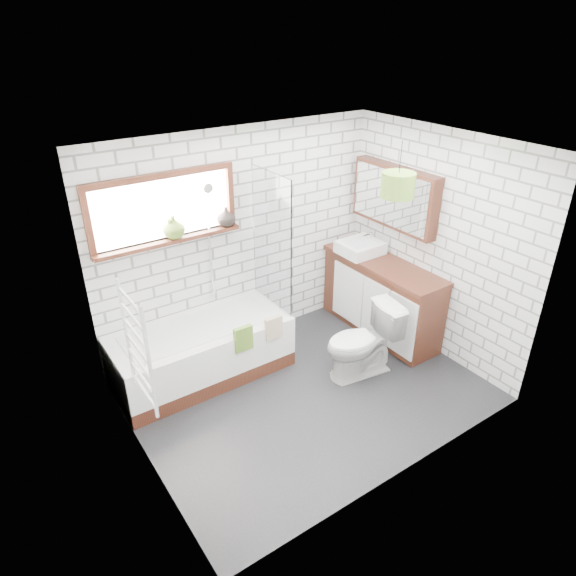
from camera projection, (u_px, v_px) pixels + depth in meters
floor at (308, 392)px, 5.34m from camera, size 3.40×2.60×0.01m
ceiling at (314, 150)px, 4.16m from camera, size 3.40×2.60×0.01m
wall_back at (241, 241)px, 5.70m from camera, size 3.40×0.01×2.50m
wall_front at (416, 354)px, 3.80m from camera, size 3.40×0.01×2.50m
wall_left at (131, 345)px, 3.90m from camera, size 0.01×2.60×2.50m
wall_right at (436, 245)px, 5.60m from camera, size 0.01×2.60×2.50m
window at (164, 209)px, 4.99m from camera, size 1.52×0.16×0.68m
towel_radiator at (138, 349)px, 3.95m from camera, size 0.06×0.52×1.00m
mirror_cabinet at (394, 197)px, 5.81m from camera, size 0.16×1.20×0.70m
shower_riser at (209, 242)px, 5.42m from camera, size 0.02×0.02×1.30m
bathtub at (202, 351)px, 5.47m from camera, size 1.86×0.82×0.60m
shower_screen at (272, 242)px, 5.43m from camera, size 0.02×0.72×1.50m
towel_green at (243, 339)px, 5.18m from camera, size 0.20×0.05×0.27m
towel_beige at (274, 328)px, 5.36m from camera, size 0.19×0.05×0.25m
vanity at (381, 297)px, 6.19m from camera, size 0.52×1.62×0.93m
basin at (360, 248)px, 6.17m from camera, size 0.49×0.43×0.14m
tap at (371, 239)px, 6.22m from camera, size 0.04×0.04×0.18m
toilet at (362, 342)px, 5.44m from camera, size 0.57×0.86×0.81m
vase_olive at (174, 229)px, 5.09m from camera, size 0.28×0.28×0.23m
vase_dark at (226, 218)px, 5.39m from camera, size 0.22×0.22×0.20m
bottle at (172, 231)px, 5.09m from camera, size 0.07×0.07×0.20m
pendant at (398, 185)px, 4.68m from camera, size 0.31×0.31×0.23m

